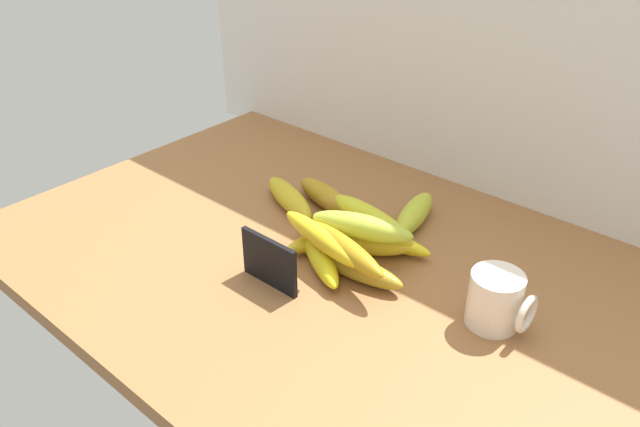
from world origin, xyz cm
name	(u,v)px	position (x,y,z in cm)	size (l,w,h in cm)	color
counter_top	(315,262)	(0.00, 0.00, 1.50)	(110.00, 76.00, 3.00)	#926036
back_wall	(455,18)	(0.00, 39.00, 35.00)	(130.00, 2.00, 70.00)	silver
chalkboard_sign	(271,264)	(0.26, -10.61, 6.86)	(11.00, 1.80, 8.40)	black
coffee_mug	(497,300)	(30.88, 3.74, 7.17)	(9.12, 7.62, 8.35)	#F1E2CF
banana_0	(349,209)	(-2.82, 12.62, 5.15)	(16.28, 4.31, 4.31)	#AC7D27
banana_1	(327,197)	(-8.68, 13.33, 5.14)	(16.66, 4.28, 4.28)	#AD801B
banana_2	(353,267)	(8.66, -0.71, 4.90)	(17.96, 3.80, 3.80)	#A68922
banana_3	(289,198)	(-13.92, 8.52, 5.12)	(16.96, 4.24, 4.24)	gold
banana_4	(380,237)	(6.57, 9.35, 4.64)	(18.92, 3.27, 3.27)	yellow
banana_5	(332,234)	(-0.06, 4.50, 4.79)	(18.53, 3.58, 3.58)	gold
banana_6	(318,252)	(1.80, -1.24, 4.88)	(19.69, 3.76, 3.76)	yellow
banana_7	(414,214)	(7.09, 19.05, 5.17)	(15.19, 4.34, 4.34)	gold
banana_8	(359,243)	(5.32, 5.19, 5.11)	(18.19, 4.22, 4.22)	yellow
banana_9	(362,227)	(6.56, 4.04, 9.31)	(17.25, 4.18, 4.18)	#B2C437
banana_10	(322,238)	(3.11, -1.79, 8.46)	(19.72, 3.39, 3.39)	yellow
banana_11	(345,248)	(7.74, -1.84, 8.61)	(18.28, 3.61, 3.61)	#AA8217
banana_12	(372,219)	(5.43, 8.36, 8.29)	(19.13, 4.02, 4.02)	gold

